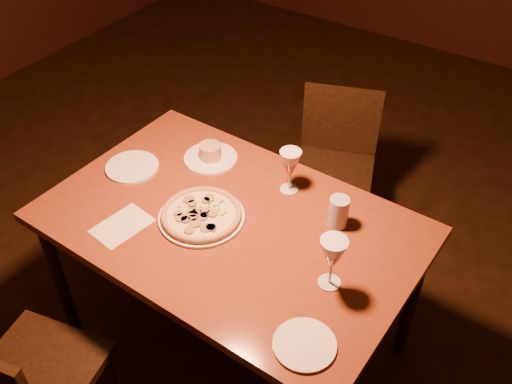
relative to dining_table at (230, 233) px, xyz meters
The scene contains 11 objects.
dining_table is the anchor object (origin of this frame).
chair_near 0.87m from the dining_table, 110.20° to the right, with size 0.47×0.47×0.82m.
chair_far 0.92m from the dining_table, 89.86° to the left, with size 0.49×0.49×0.79m.
pizza_plate 0.13m from the dining_table, 153.44° to the right, with size 0.32×0.32×0.03m.
ramekin_saucer 0.39m from the dining_table, 137.53° to the left, with size 0.22×0.22×0.07m.
wine_glass_far 0.33m from the dining_table, 71.59° to the left, with size 0.08×0.08×0.18m, color #A74F45, non-canonical shape.
wine_glass_right 0.48m from the dining_table, ahead, with size 0.09×0.09×0.20m, color #A74F45, non-canonical shape.
water_tumbler 0.41m from the dining_table, 30.63° to the left, with size 0.07×0.07×0.12m, color #ABB3BB.
side_plate_left 0.52m from the dining_table, behind, with size 0.22×0.22×0.01m, color white.
side_plate_near 0.59m from the dining_table, 32.47° to the right, with size 0.19×0.19×0.01m, color white.
menu_card 0.40m from the dining_table, 142.52° to the right, with size 0.14×0.21×0.00m, color silver.
Camera 1 is at (0.75, -0.96, 2.18)m, focal length 40.00 mm.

